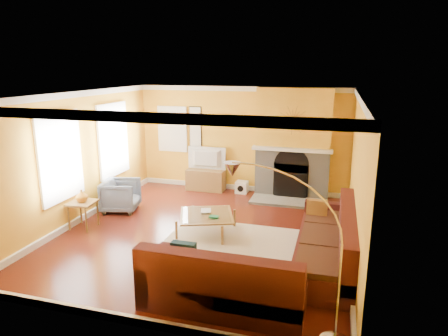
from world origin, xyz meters
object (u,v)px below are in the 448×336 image
(media_console, at_px, (206,180))
(armchair, at_px, (121,196))
(sectional_sofa, at_px, (264,239))
(arc_lamp, at_px, (289,256))
(coffee_table, at_px, (207,223))
(side_table, at_px, (83,215))

(media_console, relative_size, armchair, 1.29)
(sectional_sofa, bearing_deg, arc_lamp, -71.33)
(media_console, bearing_deg, armchair, -123.48)
(coffee_table, xyz_separation_m, arc_lamp, (1.90, -2.69, 0.86))
(side_table, relative_size, arc_lamp, 0.26)
(side_table, bearing_deg, media_console, 63.41)
(armchair, relative_size, side_table, 1.41)
(side_table, distance_m, arc_lamp, 4.99)
(sectional_sofa, relative_size, armchair, 4.55)
(coffee_table, relative_size, arc_lamp, 0.47)
(sectional_sofa, relative_size, coffee_table, 3.54)
(media_console, distance_m, side_table, 3.50)
(sectional_sofa, xyz_separation_m, arc_lamp, (0.59, -1.74, 0.61))
(armchair, height_order, side_table, armchair)
(coffee_table, xyz_separation_m, media_console, (-0.92, 2.71, 0.08))
(media_console, distance_m, armchair, 2.44)
(armchair, bearing_deg, media_console, -46.71)
(coffee_table, bearing_deg, sectional_sofa, -35.97)
(coffee_table, distance_m, media_console, 2.86)
(coffee_table, bearing_deg, arc_lamp, -54.80)
(coffee_table, xyz_separation_m, armchair, (-2.26, 0.67, 0.16))
(sectional_sofa, height_order, media_console, sectional_sofa)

